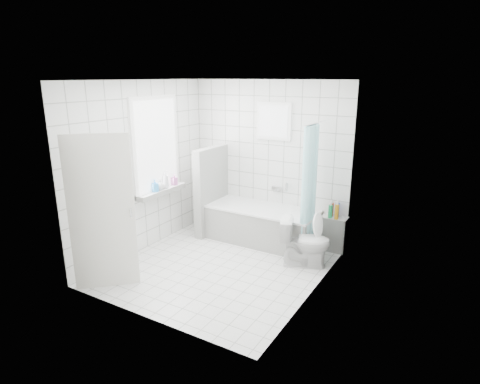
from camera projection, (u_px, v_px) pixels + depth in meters
The scene contains 19 objects.
ground at pixel (220, 266), 5.80m from camera, with size 3.00×3.00×0.00m, color white.
ceiling at pixel (217, 80), 5.08m from camera, with size 3.00×3.00×0.00m, color white.
wall_back at pixel (268, 160), 6.68m from camera, with size 2.80×0.02×2.60m, color white.
wall_front at pixel (141, 210), 4.20m from camera, with size 2.80×0.02×2.60m, color white.
wall_left at pixel (142, 168), 6.12m from camera, with size 0.02×3.00×2.60m, color white.
wall_right at pixel (318, 194), 4.76m from camera, with size 0.02×3.00×2.60m, color white.
window_left at pixel (157, 146), 6.26m from camera, with size 0.01×0.90×1.40m, color white.
window_back at pixel (273, 121), 6.42m from camera, with size 0.50×0.01×0.50m, color white.
window_sill at pixel (161, 192), 6.45m from camera, with size 0.18×1.02×0.08m, color white.
door at pixel (102, 214), 4.99m from camera, with size 0.04×0.80×2.00m, color silver.
bathtub at pixel (262, 225), 6.61m from camera, with size 1.80×0.77×0.58m.
partition_wall at pixel (211, 190), 6.91m from camera, with size 0.15×0.85×1.50m, color white.
tiled_ledge at pixel (334, 233), 6.28m from camera, with size 0.40×0.24×0.55m, color white.
toilet at pixel (305, 242), 5.74m from camera, with size 0.40×0.71×0.72m, color white.
curtain_rod at pixel (316, 123), 5.70m from camera, with size 0.02×0.02×0.80m, color silver.
shower_curtain at pixel (309, 186), 5.85m from camera, with size 0.14×0.48×1.78m, color #47CBD0, non-canonical shape.
tub_faucet at pixel (277, 188), 6.68m from camera, with size 0.18×0.06×0.06m, color silver.
sill_bottles at pixel (163, 182), 6.43m from camera, with size 0.15×0.58×0.29m.
ledge_bottles at pixel (334, 211), 6.15m from camera, with size 0.18×0.17×0.23m.
Camera 1 is at (2.91, -4.41, 2.65)m, focal length 30.00 mm.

